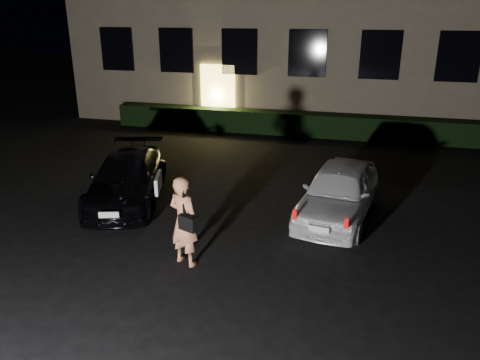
# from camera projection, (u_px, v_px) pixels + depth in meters

# --- Properties ---
(ground) EXTENTS (80.00, 80.00, 0.00)m
(ground) POSITION_uv_depth(u_px,v_px,m) (224.00, 278.00, 8.41)
(ground) COLOR black
(ground) RESTS_ON ground
(hedge) EXTENTS (15.00, 0.70, 0.85)m
(hedge) POSITION_uv_depth(u_px,v_px,m) (303.00, 124.00, 17.80)
(hedge) COLOR black
(hedge) RESTS_ON ground
(sedan) EXTENTS (2.71, 4.29, 1.16)m
(sedan) POSITION_uv_depth(u_px,v_px,m) (127.00, 178.00, 11.68)
(sedan) COLOR black
(sedan) RESTS_ON ground
(hatch) EXTENTS (2.00, 3.84, 1.25)m
(hatch) POSITION_uv_depth(u_px,v_px,m) (339.00, 191.00, 10.69)
(hatch) COLOR white
(hatch) RESTS_ON ground
(man) EXTENTS (0.75, 0.64, 1.76)m
(man) POSITION_uv_depth(u_px,v_px,m) (184.00, 221.00, 8.60)
(man) COLOR #DD875E
(man) RESTS_ON ground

